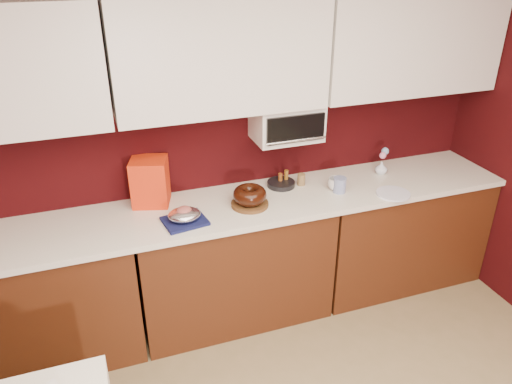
{
  "coord_description": "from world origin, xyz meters",
  "views": [
    {
      "loc": [
        -0.81,
        -0.85,
        2.47
      ],
      "look_at": [
        0.14,
        1.84,
        1.02
      ],
      "focal_mm": 35.0,
      "sensor_mm": 36.0,
      "label": 1
    }
  ],
  "objects": [
    {
      "name": "china_plate",
      "position": [
        1.1,
        1.71,
        0.91
      ],
      "size": [
        0.29,
        0.29,
        0.01
      ],
      "primitive_type": "cylinder",
      "rotation": [
        0.0,
        0.0,
        -0.29
      ],
      "color": "white",
      "rests_on": "countertop"
    },
    {
      "name": "coffee_mug",
      "position": [
        0.76,
        1.92,
        0.95
      ],
      "size": [
        0.13,
        0.13,
        0.11
      ],
      "primitive_type": "imported",
      "rotation": [
        0.0,
        0.0,
        0.52
      ],
      "color": "silver",
      "rests_on": "countertop"
    },
    {
      "name": "upper_cabinet_center",
      "position": [
        0.0,
        2.08,
        1.85
      ],
      "size": [
        1.31,
        0.33,
        0.7
      ],
      "primitive_type": "cube",
      "color": "white",
      "rests_on": "wall_back"
    },
    {
      "name": "upper_cabinet_right",
      "position": [
        1.33,
        2.08,
        1.85
      ],
      "size": [
        1.31,
        0.33,
        0.7
      ],
      "primitive_type": "cube",
      "color": "white",
      "rests_on": "wall_back"
    },
    {
      "name": "base_cabinet_center",
      "position": [
        0.0,
        1.94,
        0.43
      ],
      "size": [
        1.31,
        0.58,
        0.86
      ],
      "primitive_type": "cube",
      "color": "#49210E",
      "rests_on": "floor"
    },
    {
      "name": "countertop",
      "position": [
        0.0,
        1.94,
        0.88
      ],
      "size": [
        4.0,
        0.62,
        0.04
      ],
      "primitive_type": "cube",
      "color": "silver",
      "rests_on": "base_cabinet_center"
    },
    {
      "name": "dark_pan",
      "position": [
        0.42,
        2.09,
        0.92
      ],
      "size": [
        0.25,
        0.25,
        0.03
      ],
      "primitive_type": "cylinder",
      "rotation": [
        0.0,
        0.0,
        0.3
      ],
      "color": "black",
      "rests_on": "countertop"
    },
    {
      "name": "flower_vase",
      "position": [
        1.2,
        2.04,
        0.95
      ],
      "size": [
        0.09,
        0.09,
        0.11
      ],
      "primitive_type": "imported",
      "rotation": [
        0.0,
        0.0,
        -0.43
      ],
      "color": "silver",
      "rests_on": "countertop"
    },
    {
      "name": "amber_bottle",
      "position": [
        0.42,
        2.11,
        0.94
      ],
      "size": [
        0.03,
        0.03,
        0.09
      ],
      "primitive_type": "cylinder",
      "rotation": [
        0.0,
        0.0,
        -0.06
      ],
      "color": "brown",
      "rests_on": "countertop"
    },
    {
      "name": "pandoro_box",
      "position": [
        -0.49,
        2.14,
        1.06
      ],
      "size": [
        0.28,
        0.27,
        0.31
      ],
      "primitive_type": "cube",
      "rotation": [
        0.0,
        0.0,
        -0.29
      ],
      "color": "red",
      "rests_on": "countertop"
    },
    {
      "name": "foil_ham_nest",
      "position": [
        -0.34,
        1.82,
        0.96
      ],
      "size": [
        0.25,
        0.23,
        0.07
      ],
      "primitive_type": "ellipsoid",
      "rotation": [
        0.0,
        0.0,
        0.34
      ],
      "color": "white",
      "rests_on": "navy_towel"
    },
    {
      "name": "roasted_ham",
      "position": [
        -0.34,
        1.82,
        0.98
      ],
      "size": [
        0.12,
        0.11,
        0.06
      ],
      "primitive_type": "ellipsoid",
      "rotation": [
        0.0,
        0.0,
        -0.3
      ],
      "color": "#AB544E",
      "rests_on": "foil_ham_nest"
    },
    {
      "name": "flower_pink",
      "position": [
        1.2,
        2.04,
        1.05
      ],
      "size": [
        0.05,
        0.05,
        0.05
      ],
      "primitive_type": "sphere",
      "color": "pink",
      "rests_on": "flower_vase"
    },
    {
      "name": "blue_jar",
      "position": [
        0.77,
        1.87,
        0.95
      ],
      "size": [
        0.1,
        0.1,
        0.11
      ],
      "primitive_type": "cylinder",
      "rotation": [
        0.0,
        0.0,
        0.16
      ],
      "color": "navy",
      "rests_on": "countertop"
    },
    {
      "name": "paper_cup",
      "position": [
        0.56,
        2.06,
        0.94
      ],
      "size": [
        0.06,
        0.06,
        0.08
      ],
      "primitive_type": "cylinder",
      "rotation": [
        0.0,
        0.0,
        -0.17
      ],
      "color": "brown",
      "rests_on": "countertop"
    },
    {
      "name": "navy_towel",
      "position": [
        -0.34,
        1.82,
        0.91
      ],
      "size": [
        0.29,
        0.25,
        0.02
      ],
      "primitive_type": "cube",
      "rotation": [
        0.0,
        0.0,
        0.16
      ],
      "color": "#121644",
      "rests_on": "countertop"
    },
    {
      "name": "base_cabinet_right",
      "position": [
        1.33,
        1.94,
        0.43
      ],
      "size": [
        1.31,
        0.58,
        0.86
      ],
      "primitive_type": "cube",
      "color": "#49210E",
      "rests_on": "floor"
    },
    {
      "name": "toaster_oven_handle",
      "position": [
        0.45,
        1.93,
        1.3
      ],
      "size": [
        0.42,
        0.02,
        0.02
      ],
      "primitive_type": "cylinder",
      "rotation": [
        0.0,
        1.57,
        0.0
      ],
      "color": "silver",
      "rests_on": "toaster_oven"
    },
    {
      "name": "flower_blue",
      "position": [
        1.23,
        2.06,
        1.07
      ],
      "size": [
        0.06,
        0.06,
        0.06
      ],
      "primitive_type": "sphere",
      "color": "#7FA1CB",
      "rests_on": "flower_vase"
    },
    {
      "name": "base_cabinet_left",
      "position": [
        -1.33,
        1.94,
        0.43
      ],
      "size": [
        1.31,
        0.58,
        0.86
      ],
      "primitive_type": "cube",
      "color": "#49210E",
      "rests_on": "floor"
    },
    {
      "name": "wall_back",
      "position": [
        0.0,
        2.25,
        1.25
      ],
      "size": [
        4.0,
        0.02,
        2.5
      ],
      "primitive_type": "cube",
      "color": "#320608",
      "rests_on": "floor"
    },
    {
      "name": "amber_bottle_tall",
      "position": [
        0.47,
        2.12,
        0.95
      ],
      "size": [
        0.04,
        0.04,
        0.1
      ],
      "primitive_type": "cylinder",
      "rotation": [
        0.0,
        0.0,
        0.27
      ],
      "color": "brown",
      "rests_on": "countertop"
    },
    {
      "name": "cake_base",
      "position": [
        0.11,
        1.89,
        0.91
      ],
      "size": [
        0.32,
        0.32,
        0.02
      ],
      "primitive_type": "cylinder",
      "rotation": [
        0.0,
        0.0,
        -0.38
      ],
      "color": "brown",
      "rests_on": "countertop"
    },
    {
      "name": "toaster_oven_door",
      "position": [
        0.45,
        1.94,
        1.38
      ],
      "size": [
        0.4,
        0.02,
        0.18
      ],
      "primitive_type": "cube",
      "color": "black",
      "rests_on": "toaster_oven"
    },
    {
      "name": "bundt_cake",
      "position": [
        0.11,
        1.89,
        0.98
      ],
      "size": [
        0.23,
        0.23,
        0.09
      ],
      "primitive_type": "torus",
      "rotation": [
        0.0,
        0.0,
        0.06
      ],
      "color": "black",
      "rests_on": "cake_base"
    },
    {
      "name": "toaster_oven",
      "position": [
        0.45,
        2.1,
        1.38
      ],
      "size": [
        0.45,
        0.3,
        0.25
      ],
      "primitive_type": "cube",
      "color": "white",
      "rests_on": "upper_cabinet_center"
    }
  ]
}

